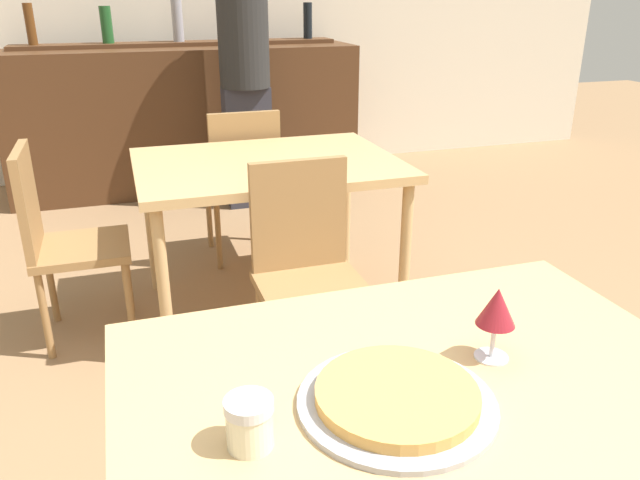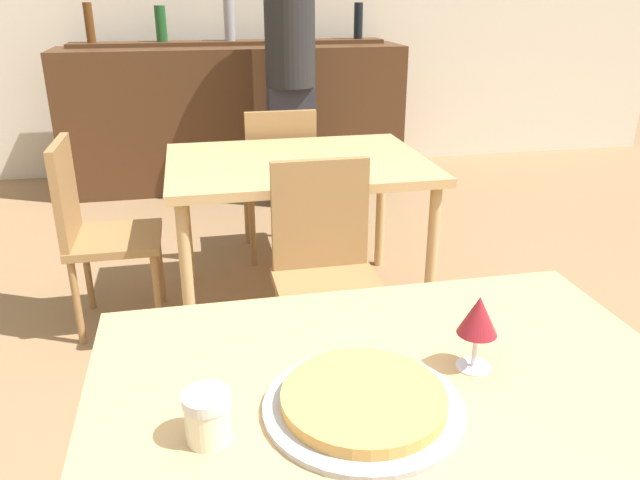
% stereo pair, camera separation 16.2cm
% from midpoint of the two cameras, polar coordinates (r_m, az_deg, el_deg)
% --- Properties ---
extents(dining_table_near, '(1.18, 0.89, 0.76)m').
position_cam_midpoint_polar(dining_table_near, '(1.27, 5.97, -16.22)').
color(dining_table_near, tan).
rests_on(dining_table_near, ground_plane).
extents(dining_table_far, '(1.18, 0.89, 0.74)m').
position_cam_midpoint_polar(dining_table_far, '(2.89, -6.42, 5.79)').
color(dining_table_far, tan).
rests_on(dining_table_far, ground_plane).
extents(bar_counter, '(2.60, 0.56, 1.07)m').
position_cam_midpoint_polar(bar_counter, '(5.00, -12.97, 10.67)').
color(bar_counter, '#4C2D19').
rests_on(bar_counter, ground_plane).
extents(bar_back_shelf, '(2.39, 0.24, 0.33)m').
position_cam_midpoint_polar(bar_back_shelf, '(5.06, -13.80, 17.55)').
color(bar_back_shelf, '#4C2D19').
rests_on(bar_back_shelf, bar_counter).
extents(chair_far_side_front, '(0.40, 0.40, 0.87)m').
position_cam_midpoint_polar(chair_far_side_front, '(2.38, -3.19, -2.05)').
color(chair_far_side_front, olive).
rests_on(chair_far_side_front, ground_plane).
extents(chair_far_side_back, '(0.40, 0.40, 0.87)m').
position_cam_midpoint_polar(chair_far_side_back, '(3.51, -8.38, 5.71)').
color(chair_far_side_back, olive).
rests_on(chair_far_side_back, ground_plane).
extents(chair_far_side_left, '(0.40, 0.40, 0.87)m').
position_cam_midpoint_polar(chair_far_side_left, '(2.91, -24.25, 0.51)').
color(chair_far_side_left, olive).
rests_on(chair_far_side_left, ground_plane).
extents(pizza_tray, '(0.37, 0.37, 0.04)m').
position_cam_midpoint_polar(pizza_tray, '(1.17, 2.98, -14.35)').
color(pizza_tray, '#A3A3A8').
rests_on(pizza_tray, dining_table_near).
extents(cheese_shaker, '(0.08, 0.08, 0.09)m').
position_cam_midpoint_polar(cheese_shaker, '(1.08, -10.94, -16.21)').
color(cheese_shaker, beige).
rests_on(cheese_shaker, dining_table_near).
extents(person_standing, '(0.34, 0.34, 1.76)m').
position_cam_midpoint_polar(person_standing, '(4.41, -7.99, 15.18)').
color(person_standing, '#2D2D38').
rests_on(person_standing, ground_plane).
extents(wine_glass, '(0.08, 0.08, 0.16)m').
position_cam_midpoint_polar(wine_glass, '(1.28, 12.39, -6.26)').
color(wine_glass, silver).
rests_on(wine_glass, dining_table_near).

